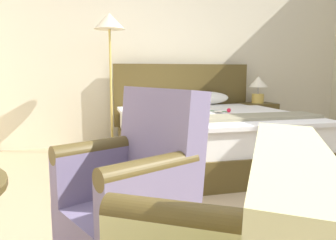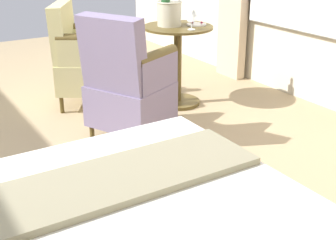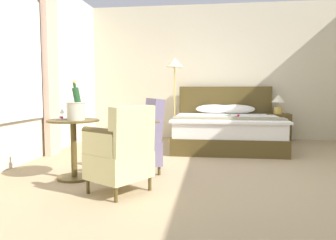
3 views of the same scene
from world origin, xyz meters
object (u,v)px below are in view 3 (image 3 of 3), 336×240
at_px(nightstand, 277,128).
at_px(snack_plate, 62,119).
at_px(bedside_lamp, 278,102).
at_px(wine_glass_near_edge, 62,111).
at_px(wine_glass_near_bucket, 79,110).
at_px(champagne_bucket, 76,109).
at_px(floor_lamp_brass, 175,70).
at_px(side_table_round, 74,145).
at_px(bed, 226,130).
at_px(armchair_facing_bed, 122,152).
at_px(armchair_by_window, 142,140).

bearing_deg(nightstand, snack_plate, -134.00).
height_order(bedside_lamp, wine_glass_near_edge, bedside_lamp).
distance_m(nightstand, wine_glass_near_bucket, 4.35).
bearing_deg(wine_glass_near_edge, champagne_bucket, -20.07).
bearing_deg(floor_lamp_brass, champagne_bucket, -104.09).
relative_size(side_table_round, wine_glass_near_edge, 5.24).
bearing_deg(bed, armchair_facing_bed, -111.52).
distance_m(bedside_lamp, wine_glass_near_bucket, 4.32).
xyz_separation_m(floor_lamp_brass, snack_plate, (-1.02, -3.07, -0.75)).
height_order(nightstand, wine_glass_near_bucket, wine_glass_near_bucket).
xyz_separation_m(champagne_bucket, wine_glass_near_edge, (-0.21, 0.08, -0.04)).
xyz_separation_m(bed, armchair_by_window, (-1.17, -2.12, 0.10)).
bearing_deg(armchair_by_window, wine_glass_near_edge, -154.60).
distance_m(floor_lamp_brass, armchair_facing_bed, 3.72).
relative_size(bedside_lamp, champagne_bucket, 0.84).
distance_m(champagne_bucket, wine_glass_near_bucket, 0.26).
height_order(bed, champagne_bucket, champagne_bucket).
bearing_deg(floor_lamp_brass, armchair_facing_bed, -92.20).
height_order(wine_glass_near_bucket, armchair_by_window, armchair_by_window).
distance_m(nightstand, champagne_bucket, 4.49).
xyz_separation_m(bedside_lamp, champagne_bucket, (-2.93, -3.36, 0.02)).
height_order(wine_glass_near_bucket, wine_glass_near_edge, wine_glass_near_bucket).
bearing_deg(wine_glass_near_edge, snack_plate, 121.16).
height_order(floor_lamp_brass, armchair_by_window, floor_lamp_brass).
distance_m(bed, champagne_bucket, 3.25).
relative_size(bed, side_table_round, 2.93).
height_order(nightstand, wine_glass_near_edge, wine_glass_near_edge).
bearing_deg(armchair_facing_bed, wine_glass_near_edge, 151.20).
height_order(wine_glass_near_edge, armchair_facing_bed, armchair_facing_bed).
bearing_deg(nightstand, side_table_round, -132.09).
distance_m(wine_glass_near_edge, armchair_by_window, 1.05).
bearing_deg(bed, snack_plate, -129.38).
relative_size(champagne_bucket, armchair_by_window, 0.48).
bearing_deg(side_table_round, nightstand, 47.91).
distance_m(wine_glass_near_bucket, snack_plate, 0.23).
relative_size(bed, nightstand, 3.59).
distance_m(nightstand, floor_lamp_brass, 2.45).
distance_m(side_table_round, wine_glass_near_edge, 0.43).
relative_size(nightstand, side_table_round, 0.82).
relative_size(wine_glass_near_edge, armchair_by_window, 0.14).
height_order(bedside_lamp, side_table_round, bedside_lamp).
distance_m(wine_glass_near_edge, snack_plate, 0.09).
xyz_separation_m(side_table_round, champagne_bucket, (0.06, -0.05, 0.44)).
bearing_deg(bedside_lamp, floor_lamp_brass, -174.83).
distance_m(bed, floor_lamp_brass, 1.65).
relative_size(wine_glass_near_edge, snack_plate, 0.79).
bearing_deg(wine_glass_near_edge, wine_glass_near_bucket, 50.77).
xyz_separation_m(floor_lamp_brass, side_table_round, (-0.86, -3.11, -1.07)).
distance_m(bed, nightstand, 1.31).
bearing_deg(side_table_round, wine_glass_near_bucket, 91.99).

